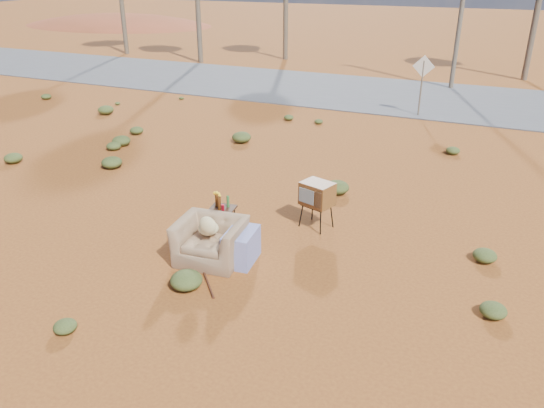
% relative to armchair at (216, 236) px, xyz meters
% --- Properties ---
extents(ground, '(140.00, 140.00, 0.00)m').
position_rel_armchair_xyz_m(ground, '(0.11, 0.19, -0.50)').
color(ground, '#91511D').
rests_on(ground, ground).
extents(highway, '(140.00, 7.00, 0.04)m').
position_rel_armchair_xyz_m(highway, '(0.11, 15.19, -0.48)').
color(highway, '#565659').
rests_on(highway, ground).
extents(dirt_mound, '(26.00, 18.00, 2.00)m').
position_rel_armchair_xyz_m(dirt_mound, '(-29.89, 34.19, -0.50)').
color(dirt_mound, '#9D4225').
rests_on(dirt_mound, ground).
extents(armchair, '(1.50, 1.06, 1.06)m').
position_rel_armchair_xyz_m(armchair, '(0.00, 0.00, 0.00)').
color(armchair, '#8A694B').
rests_on(armchair, ground).
extents(tv_unit, '(0.75, 0.67, 1.01)m').
position_rel_armchair_xyz_m(tv_unit, '(1.24, 2.06, 0.25)').
color(tv_unit, black).
rests_on(tv_unit, ground).
extents(side_table, '(0.55, 0.55, 0.98)m').
position_rel_armchair_xyz_m(side_table, '(-0.32, 0.77, 0.23)').
color(side_table, '#372114').
rests_on(side_table, ground).
extents(rusty_bar, '(1.08, 1.22, 0.04)m').
position_rel_armchair_xyz_m(rusty_bar, '(0.06, -0.57, -0.48)').
color(rusty_bar, '#4C2114').
rests_on(rusty_bar, ground).
extents(road_sign, '(0.78, 0.06, 2.19)m').
position_rel_armchair_xyz_m(road_sign, '(1.61, 12.19, 1.00)').
color(road_sign, brown).
rests_on(road_sign, ground).
extents(scrub_patch, '(17.49, 8.07, 0.33)m').
position_rel_armchair_xyz_m(scrub_patch, '(-0.71, 4.60, -0.36)').
color(scrub_patch, '#465324').
rests_on(scrub_patch, ground).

